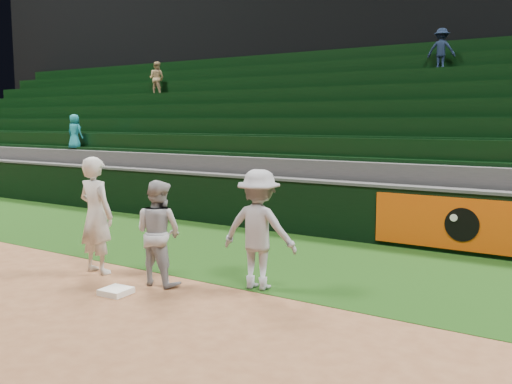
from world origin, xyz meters
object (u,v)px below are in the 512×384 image
first_baseman (96,215)px  baserunner (158,233)px  first_base (116,291)px  base_coach (259,230)px

first_baseman → baserunner: size_ratio=1.19×
first_base → base_coach: (1.60, 1.41, 0.87)m
baserunner → base_coach: base_coach is taller
first_baseman → base_coach: size_ratio=1.08×
baserunner → first_base: bearing=75.8°
first_baseman → base_coach: (2.78, 0.72, -0.06)m
base_coach → first_baseman: bearing=4.8°
first_baseman → base_coach: bearing=-163.7°
baserunner → first_baseman: bearing=0.9°
first_baseman → base_coach: first_baseman is taller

